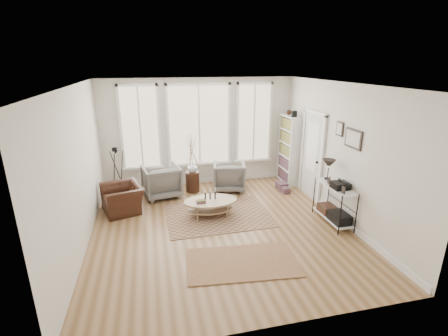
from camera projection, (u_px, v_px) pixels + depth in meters
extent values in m
plane|color=#94704A|center=(221.00, 227.00, 6.76)|extent=(5.50, 5.50, 0.00)
plane|color=white|center=(221.00, 84.00, 5.85)|extent=(5.50, 5.50, 0.00)
cube|color=silver|center=(199.00, 132.00, 8.85)|extent=(5.20, 0.04, 2.90)
cube|color=silver|center=(272.00, 229.00, 3.76)|extent=(5.20, 0.04, 2.90)
cube|color=silver|center=(78.00, 171.00, 5.75)|extent=(0.04, 5.50, 2.90)
cube|color=silver|center=(341.00, 153.00, 6.86)|extent=(0.04, 5.50, 2.90)
cube|color=white|center=(200.00, 180.00, 9.27)|extent=(5.10, 0.04, 0.12)
cube|color=white|center=(333.00, 212.00, 7.29)|extent=(0.03, 5.40, 0.12)
cube|color=#D0B383|center=(199.00, 125.00, 8.77)|extent=(1.60, 0.03, 2.10)
cube|color=#D0B383|center=(140.00, 128.00, 8.43)|extent=(0.90, 0.03, 2.10)
cube|color=#D0B383|center=(254.00, 123.00, 9.10)|extent=(0.90, 0.03, 2.10)
cube|color=white|center=(199.00, 125.00, 8.75)|extent=(1.74, 0.06, 2.24)
cube|color=white|center=(140.00, 128.00, 8.42)|extent=(1.04, 0.06, 2.24)
cube|color=white|center=(254.00, 123.00, 9.08)|extent=(1.04, 0.06, 2.24)
cube|color=white|center=(200.00, 164.00, 9.07)|extent=(4.10, 0.12, 0.06)
cube|color=silver|center=(312.00, 156.00, 8.04)|extent=(0.04, 0.88, 2.10)
cube|color=white|center=(312.00, 147.00, 7.96)|extent=(0.01, 0.55, 1.20)
cube|color=white|center=(322.00, 162.00, 7.59)|extent=(0.06, 0.08, 2.18)
cube|color=white|center=(303.00, 151.00, 8.49)|extent=(0.06, 0.08, 2.18)
cube|color=white|center=(315.00, 112.00, 7.70)|extent=(0.06, 1.06, 0.08)
sphere|color=black|center=(317.00, 162.00, 7.74)|extent=(0.06, 0.06, 0.06)
cube|color=white|center=(295.00, 154.00, 8.66)|extent=(0.30, 0.03, 1.90)
cube|color=white|center=(283.00, 146.00, 9.42)|extent=(0.30, 0.03, 1.90)
cube|color=white|center=(294.00, 149.00, 9.07)|extent=(0.02, 0.85, 1.90)
cube|color=white|center=(289.00, 150.00, 9.04)|extent=(0.30, 0.81, 1.90)
cube|color=brown|center=(289.00, 150.00, 9.04)|extent=(0.24, 0.75, 1.76)
cube|color=black|center=(294.00, 114.00, 8.53)|extent=(0.12, 0.10, 0.16)
sphere|color=#361B11|center=(289.00, 112.00, 8.86)|extent=(0.14, 0.14, 0.14)
cube|color=white|center=(332.00, 217.00, 6.95)|extent=(0.37, 1.07, 0.03)
cube|color=white|center=(336.00, 187.00, 6.73)|extent=(0.37, 1.07, 0.02)
cylinder|color=black|center=(340.00, 216.00, 6.33)|extent=(0.02, 0.02, 0.85)
cylinder|color=black|center=(356.00, 214.00, 6.40)|extent=(0.02, 0.02, 0.85)
cylinder|color=black|center=(314.00, 195.00, 7.31)|extent=(0.02, 0.02, 0.85)
cylinder|color=black|center=(328.00, 194.00, 7.38)|extent=(0.02, 0.02, 0.85)
cylinder|color=black|center=(327.00, 178.00, 7.04)|extent=(0.14, 0.14, 0.02)
cylinder|color=black|center=(328.00, 172.00, 6.99)|extent=(0.02, 0.02, 0.30)
cone|color=black|center=(329.00, 164.00, 6.93)|extent=(0.28, 0.28, 0.18)
cube|color=black|center=(340.00, 185.00, 6.57)|extent=(0.32, 0.30, 0.13)
cube|color=black|center=(339.00, 218.00, 6.68)|extent=(0.32, 0.45, 0.20)
cube|color=#361B11|center=(327.00, 209.00, 7.13)|extent=(0.32, 0.40, 0.16)
cube|color=black|center=(344.00, 190.00, 6.29)|extent=(0.02, 0.10, 0.14)
cube|color=black|center=(329.00, 181.00, 6.79)|extent=(0.02, 0.10, 0.12)
cube|color=black|center=(353.00, 139.00, 6.36)|extent=(0.03, 0.52, 0.38)
cube|color=silver|center=(353.00, 139.00, 6.35)|extent=(0.01, 0.44, 0.30)
cube|color=black|center=(340.00, 129.00, 6.79)|extent=(0.03, 0.24, 0.30)
cube|color=silver|center=(339.00, 129.00, 6.79)|extent=(0.01, 0.18, 0.24)
cube|color=brown|center=(218.00, 215.00, 7.29)|extent=(2.30, 1.74, 0.01)
cube|color=brown|center=(242.00, 262.00, 5.57)|extent=(1.99, 1.24, 0.01)
ellipsoid|color=tan|center=(211.00, 208.00, 7.24)|extent=(1.02, 0.65, 0.03)
ellipsoid|color=tan|center=(211.00, 201.00, 7.18)|extent=(1.19, 0.76, 0.04)
cylinder|color=tan|center=(198.00, 214.00, 7.00)|extent=(0.03, 0.03, 0.34)
cylinder|color=tan|center=(227.00, 211.00, 7.14)|extent=(0.03, 0.03, 0.34)
cylinder|color=tan|center=(195.00, 206.00, 7.34)|extent=(0.03, 0.03, 0.34)
cylinder|color=tan|center=(223.00, 204.00, 7.48)|extent=(0.03, 0.03, 0.34)
cylinder|color=black|center=(205.00, 196.00, 7.17)|extent=(0.03, 0.03, 0.17)
cylinder|color=black|center=(210.00, 196.00, 7.19)|extent=(0.03, 0.03, 0.17)
cylinder|color=black|center=(215.00, 195.00, 7.22)|extent=(0.03, 0.03, 0.17)
cube|color=#34512D|center=(201.00, 201.00, 7.04)|extent=(0.21, 0.15, 0.06)
imported|color=slate|center=(161.00, 181.00, 8.22)|extent=(1.04, 1.06, 0.82)
imported|color=slate|center=(229.00, 176.00, 8.66)|extent=(0.98, 0.99, 0.76)
cylinder|color=#361B11|center=(193.00, 182.00, 8.56)|extent=(0.36, 0.36, 0.54)
imported|color=silver|center=(192.00, 167.00, 8.43)|extent=(0.30, 0.30, 0.27)
imported|color=#361B11|center=(123.00, 198.00, 7.43)|extent=(1.14, 1.06, 0.61)
cylinder|color=black|center=(116.00, 152.00, 7.88)|extent=(0.06, 0.06, 0.06)
cube|color=black|center=(115.00, 149.00, 7.86)|extent=(0.15, 0.13, 0.09)
cylinder|color=black|center=(115.00, 150.00, 7.79)|extent=(0.06, 0.07, 0.06)
cube|color=brown|center=(282.00, 186.00, 8.73)|extent=(0.26, 0.32, 0.20)
cube|color=brown|center=(285.00, 190.00, 8.51)|extent=(0.21, 0.26, 0.15)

